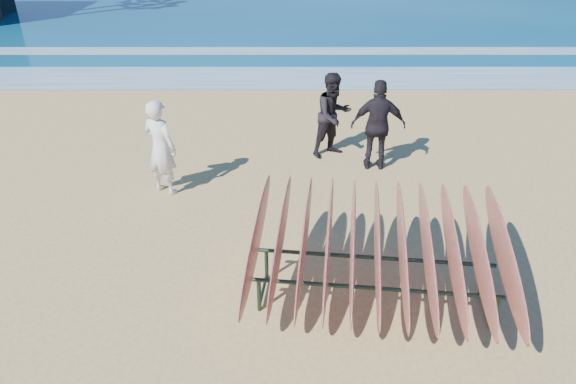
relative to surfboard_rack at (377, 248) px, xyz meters
name	(u,v)px	position (x,y,z in m)	size (l,w,h in m)	color
ground	(288,276)	(-1.13, 0.55, -0.89)	(120.00, 120.00, 0.00)	tan
foam_near	(288,78)	(-1.13, 10.55, -0.88)	(160.00, 160.00, 0.00)	white
foam_far	(288,51)	(-1.13, 14.05, -0.88)	(160.00, 160.00, 0.00)	white
surfboard_rack	(377,248)	(0.00, 0.00, 0.00)	(3.44, 2.96, 1.44)	#1B2B23
person_white	(161,148)	(-3.42, 3.11, 0.00)	(0.65, 0.43, 1.78)	silver
person_dark_a	(333,115)	(-0.18, 4.78, 0.00)	(0.87, 0.67, 1.78)	black
person_dark_b	(378,126)	(0.65, 4.13, 0.02)	(1.07, 0.45, 1.83)	black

